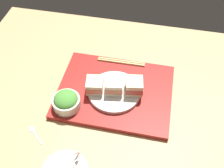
{
  "coord_description": "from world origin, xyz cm",
  "views": [
    {
      "loc": [
        -6.31,
        58.82,
        81.52
      ],
      "look_at": [
        6.68,
        -4.28,
        5.0
      ],
      "focal_mm": 42.8,
      "sensor_mm": 36.0,
      "label": 1
    }
  ],
  "objects_px": {
    "sandwich_plate": "(114,92)",
    "coffee_cup": "(63,168)",
    "sandwich_middle": "(114,86)",
    "sandwich_near": "(134,86)",
    "sandwich_far": "(95,85)",
    "chopsticks_pair": "(121,62)",
    "teaspoon": "(33,131)",
    "salad_bowl": "(66,101)"
  },
  "relations": [
    {
      "from": "sandwich_middle",
      "to": "salad_bowl",
      "type": "distance_m",
      "value": 0.18
    },
    {
      "from": "sandwich_far",
      "to": "sandwich_near",
      "type": "bearing_deg",
      "value": -171.34
    },
    {
      "from": "coffee_cup",
      "to": "teaspoon",
      "type": "xyz_separation_m",
      "value": [
        0.15,
        -0.12,
        -0.03
      ]
    },
    {
      "from": "sandwich_middle",
      "to": "coffee_cup",
      "type": "height_order",
      "value": "sandwich_middle"
    },
    {
      "from": "sandwich_plate",
      "to": "teaspoon",
      "type": "xyz_separation_m",
      "value": [
        0.25,
        0.21,
        -0.02
      ]
    },
    {
      "from": "chopsticks_pair",
      "to": "teaspoon",
      "type": "distance_m",
      "value": 0.45
    },
    {
      "from": "sandwich_near",
      "to": "teaspoon",
      "type": "distance_m",
      "value": 0.39
    },
    {
      "from": "sandwich_near",
      "to": "teaspoon",
      "type": "height_order",
      "value": "sandwich_near"
    },
    {
      "from": "sandwich_middle",
      "to": "salad_bowl",
      "type": "xyz_separation_m",
      "value": [
        0.16,
        0.09,
        -0.01
      ]
    },
    {
      "from": "sandwich_near",
      "to": "sandwich_plate",
      "type": "bearing_deg",
      "value": 8.66
    },
    {
      "from": "sandwich_near",
      "to": "sandwich_far",
      "type": "relative_size",
      "value": 0.98
    },
    {
      "from": "sandwich_far",
      "to": "salad_bowl",
      "type": "height_order",
      "value": "sandwich_far"
    },
    {
      "from": "teaspoon",
      "to": "sandwich_far",
      "type": "bearing_deg",
      "value": -131.26
    },
    {
      "from": "sandwich_far",
      "to": "coffee_cup",
      "type": "bearing_deg",
      "value": 86.2
    },
    {
      "from": "sandwich_far",
      "to": "coffee_cup",
      "type": "xyz_separation_m",
      "value": [
        0.02,
        0.31,
        -0.03
      ]
    },
    {
      "from": "sandwich_plate",
      "to": "coffee_cup",
      "type": "height_order",
      "value": "coffee_cup"
    },
    {
      "from": "sandwich_plate",
      "to": "teaspoon",
      "type": "bearing_deg",
      "value": 40.41
    },
    {
      "from": "sandwich_near",
      "to": "chopsticks_pair",
      "type": "xyz_separation_m",
      "value": [
        0.08,
        -0.16,
        -0.04
      ]
    },
    {
      "from": "sandwich_far",
      "to": "coffee_cup",
      "type": "distance_m",
      "value": 0.32
    },
    {
      "from": "sandwich_plate",
      "to": "coffee_cup",
      "type": "relative_size",
      "value": 1.34
    },
    {
      "from": "salad_bowl",
      "to": "sandwich_near",
      "type": "bearing_deg",
      "value": -155.44
    },
    {
      "from": "sandwich_plate",
      "to": "sandwich_middle",
      "type": "height_order",
      "value": "sandwich_middle"
    },
    {
      "from": "sandwich_near",
      "to": "sandwich_far",
      "type": "distance_m",
      "value": 0.15
    },
    {
      "from": "coffee_cup",
      "to": "sandwich_plate",
      "type": "bearing_deg",
      "value": -105.93
    },
    {
      "from": "sandwich_middle",
      "to": "coffee_cup",
      "type": "bearing_deg",
      "value": 74.07
    },
    {
      "from": "chopsticks_pair",
      "to": "teaspoon",
      "type": "xyz_separation_m",
      "value": [
        0.24,
        0.38,
        -0.02
      ]
    },
    {
      "from": "sandwich_plate",
      "to": "chopsticks_pair",
      "type": "height_order",
      "value": "sandwich_plate"
    },
    {
      "from": "sandwich_plate",
      "to": "sandwich_near",
      "type": "bearing_deg",
      "value": -171.34
    },
    {
      "from": "sandwich_plate",
      "to": "sandwich_middle",
      "type": "distance_m",
      "value": 0.03
    },
    {
      "from": "sandwich_middle",
      "to": "chopsticks_pair",
      "type": "relative_size",
      "value": 0.38
    },
    {
      "from": "sandwich_near",
      "to": "chopsticks_pair",
      "type": "bearing_deg",
      "value": -64.1
    },
    {
      "from": "sandwich_near",
      "to": "teaspoon",
      "type": "bearing_deg",
      "value": 34.73
    },
    {
      "from": "sandwich_far",
      "to": "coffee_cup",
      "type": "relative_size",
      "value": 0.51
    },
    {
      "from": "chopsticks_pair",
      "to": "sandwich_middle",
      "type": "bearing_deg",
      "value": 91.2
    },
    {
      "from": "salad_bowl",
      "to": "coffee_cup",
      "type": "distance_m",
      "value": 0.24
    },
    {
      "from": "sandwich_middle",
      "to": "teaspoon",
      "type": "xyz_separation_m",
      "value": [
        0.25,
        0.21,
        -0.06
      ]
    },
    {
      "from": "chopsticks_pair",
      "to": "sandwich_plate",
      "type": "bearing_deg",
      "value": 91.2
    },
    {
      "from": "sandwich_far",
      "to": "salad_bowl",
      "type": "distance_m",
      "value": 0.12
    },
    {
      "from": "salad_bowl",
      "to": "chopsticks_pair",
      "type": "xyz_separation_m",
      "value": [
        -0.15,
        -0.26,
        -0.03
      ]
    },
    {
      "from": "sandwich_middle",
      "to": "sandwich_near",
      "type": "bearing_deg",
      "value": -171.34
    },
    {
      "from": "sandwich_middle",
      "to": "chopsticks_pair",
      "type": "height_order",
      "value": "sandwich_middle"
    },
    {
      "from": "sandwich_plate",
      "to": "chopsticks_pair",
      "type": "bearing_deg",
      "value": -88.8
    }
  ]
}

